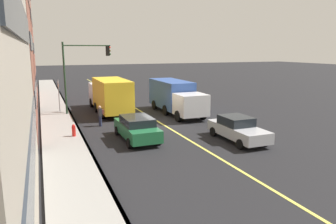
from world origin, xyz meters
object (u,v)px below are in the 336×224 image
at_px(car_green, 137,128).
at_px(truck_blue, 175,96).
at_px(truck_yellow, 110,94).
at_px(pedestrian_with_backpack, 100,114).
at_px(street_sign_post, 59,94).
at_px(fire_hydrant, 74,131).
at_px(traffic_light_mast, 82,66).
at_px(car_silver, 237,129).

height_order(car_green, truck_blue, truck_blue).
xyz_separation_m(truck_yellow, pedestrian_with_backpack, (-4.97, 1.79, -0.77)).
relative_size(street_sign_post, fire_hydrant, 3.25).
distance_m(traffic_light_mast, fire_hydrant, 8.87).
relative_size(car_silver, pedestrian_with_backpack, 3.00).
bearing_deg(car_silver, truck_yellow, 24.65).
xyz_separation_m(car_silver, car_green, (2.54, 5.88, 0.03)).
bearing_deg(car_silver, pedestrian_with_backpack, 45.77).
relative_size(pedestrian_with_backpack, traffic_light_mast, 0.25).
relative_size(car_green, fire_hydrant, 5.00).
bearing_deg(fire_hydrant, pedestrian_with_backpack, -39.20).
distance_m(traffic_light_mast, street_sign_post, 3.49).
bearing_deg(street_sign_post, fire_hydrant, -178.09).
distance_m(car_green, truck_blue, 9.03).
bearing_deg(street_sign_post, truck_yellow, -108.53).
xyz_separation_m(car_green, truck_yellow, (9.59, -0.31, 0.87)).
bearing_deg(car_green, fire_hydrant, 63.01).
bearing_deg(truck_blue, pedestrian_with_backpack, 108.19).
distance_m(car_silver, fire_hydrant, 10.57).
xyz_separation_m(car_silver, truck_yellow, (12.13, 5.57, 0.90)).
bearing_deg(pedestrian_with_backpack, traffic_light_mast, 6.15).
relative_size(car_green, street_sign_post, 1.54).
bearing_deg(car_silver, street_sign_post, 36.06).
height_order(truck_yellow, street_sign_post, truck_yellow).
distance_m(truck_yellow, fire_hydrant, 8.77).
distance_m(pedestrian_with_backpack, traffic_light_mast, 6.15).
height_order(truck_blue, pedestrian_with_backpack, truck_blue).
bearing_deg(pedestrian_with_backpack, fire_hydrant, 140.80).
height_order(car_silver, fire_hydrant, car_silver).
bearing_deg(fire_hydrant, truck_blue, -61.56).
bearing_deg(truck_yellow, car_silver, -155.35).
xyz_separation_m(traffic_light_mast, fire_hydrant, (-7.81, 1.68, -3.86)).
distance_m(car_green, truck_yellow, 9.64).
bearing_deg(traffic_light_mast, car_silver, -147.14).
bearing_deg(truck_yellow, street_sign_post, 71.47).
xyz_separation_m(car_green, pedestrian_with_backpack, (4.62, 1.48, 0.10)).
height_order(car_green, truck_yellow, truck_yellow).
xyz_separation_m(truck_blue, traffic_light_mast, (2.72, 7.71, 2.76)).
bearing_deg(truck_blue, truck_yellow, 64.03).
relative_size(truck_yellow, street_sign_post, 2.78).
bearing_deg(car_green, truck_yellow, -1.87).
distance_m(truck_blue, pedestrian_with_backpack, 7.57).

